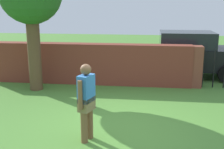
% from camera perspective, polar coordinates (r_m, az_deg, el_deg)
% --- Properties ---
extents(ground_plane, '(40.00, 40.00, 0.00)m').
position_cam_1_polar(ground_plane, '(6.66, 1.50, -10.69)').
color(ground_plane, '#4C8433').
extents(brick_wall, '(7.15, 0.50, 1.42)m').
position_cam_1_polar(brick_wall, '(10.15, -4.86, 2.15)').
color(brick_wall, brown).
rests_on(brick_wall, ground).
extents(person, '(0.33, 0.52, 1.62)m').
position_cam_1_polar(person, '(5.84, -5.08, -4.89)').
color(person, brown).
rests_on(person, ground).
extents(car, '(4.21, 1.94, 1.72)m').
position_cam_1_polar(car, '(11.50, 14.38, 3.93)').
color(car, black).
rests_on(car, ground).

